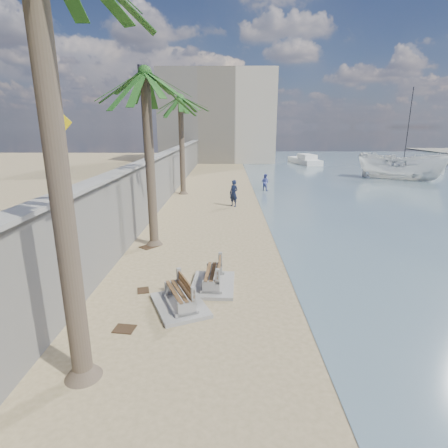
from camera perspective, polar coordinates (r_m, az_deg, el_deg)
name	(u,v)px	position (r m, az deg, el deg)	size (l,w,h in m)	color
ground_plane	(240,334)	(10.04, 2.58, -17.57)	(140.00, 140.00, 0.00)	#9E8860
seawall	(168,175)	(29.06, -9.14, 7.96)	(0.45, 70.00, 3.50)	gray
wall_cap	(167,152)	(28.88, -9.30, 11.50)	(0.80, 70.00, 0.12)	gray
end_building	(218,118)	(60.45, -1.05, 16.97)	(18.00, 12.00, 14.00)	#B7AA93
bench_near	(179,296)	(11.25, -7.28, -11.51)	(2.18, 2.53, 0.89)	gray
bench_far	(213,276)	(12.50, -1.82, -8.48)	(1.56, 2.23, 0.91)	gray
palm_mid	(145,75)	(16.49, -12.78, 22.64)	(5.00, 5.00, 8.64)	brown
palm_back	(180,99)	(29.61, -7.14, 19.53)	(5.00, 5.00, 8.63)	brown
pedestrian_sign	(60,139)	(10.95, -25.21, 12.40)	(0.78, 0.07, 2.40)	#2D2D33
streetlight	(142,105)	(20.98, -13.21, 18.32)	(0.28, 0.28, 5.12)	#2D2D33
person_a	(234,191)	(24.88, 1.60, 5.35)	(0.78, 0.53, 2.17)	#131B36
person_b	(265,181)	(31.55, 6.70, 6.94)	(0.80, 0.62, 1.65)	#535AAC
boat_cruiser	(402,165)	(42.50, 27.03, 8.63)	(3.41, 3.51, 4.01)	silver
yacht_near	(419,167)	(53.53, 29.20, 8.09)	(9.35, 2.62, 1.50)	silver
yacht_far	(304,161)	(56.78, 12.97, 9.96)	(8.83, 2.47, 1.50)	silver
sailboat_west	(403,163)	(58.63, 27.23, 8.79)	(7.60, 6.02, 11.03)	silver
debris_b	(124,329)	(10.61, -15.95, -16.13)	(0.57, 0.46, 0.03)	#382616
debris_c	(149,247)	(16.97, -12.13, -3.62)	(0.77, 0.62, 0.03)	#382616
debris_d	(143,290)	(12.65, -13.04, -10.51)	(0.49, 0.39, 0.03)	#382616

